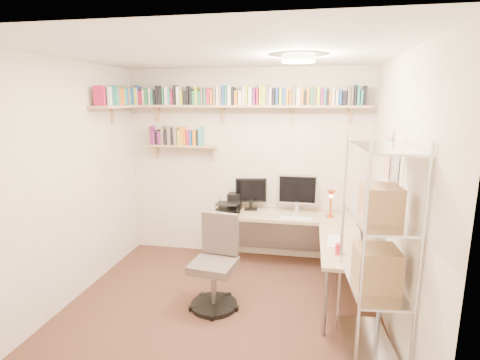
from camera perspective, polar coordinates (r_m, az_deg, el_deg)
ground at (r=4.04m, az=-3.00°, el=-19.23°), size 3.20×3.20×0.00m
room_shell at (r=3.49m, az=-3.20°, el=3.03°), size 3.24×3.04×2.52m
wall_shelves at (r=4.81m, az=-4.45°, el=11.19°), size 3.12×1.09×0.80m
corner_desk at (r=4.56m, az=8.42°, el=-6.24°), size 1.81×1.77×1.18m
office_chair at (r=3.95m, az=-3.74°, el=-13.32°), size 0.51×0.51×0.96m
wire_rack at (r=3.06m, az=20.15°, el=-9.36°), size 0.46×0.83×1.86m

